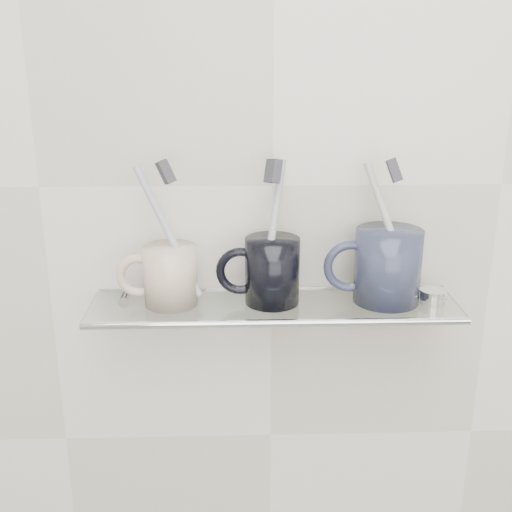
{
  "coord_description": "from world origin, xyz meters",
  "views": [
    {
      "loc": [
        -0.05,
        0.23,
        1.44
      ],
      "look_at": [
        -0.02,
        1.04,
        1.17
      ],
      "focal_mm": 45.0,
      "sensor_mm": 36.0,
      "label": 1
    }
  ],
  "objects_px": {
    "mug_left": "(170,275)",
    "mug_center": "(272,271)",
    "shelf_glass": "(274,306)",
    "mug_right": "(388,266)"
  },
  "relations": [
    {
      "from": "mug_center",
      "to": "mug_right",
      "type": "relative_size",
      "value": 0.9
    },
    {
      "from": "shelf_glass",
      "to": "mug_right",
      "type": "distance_m",
      "value": 0.16
    },
    {
      "from": "mug_left",
      "to": "mug_right",
      "type": "height_order",
      "value": "mug_right"
    },
    {
      "from": "mug_right",
      "to": "mug_left",
      "type": "bearing_deg",
      "value": -167.5
    },
    {
      "from": "mug_left",
      "to": "mug_center",
      "type": "relative_size",
      "value": 0.89
    },
    {
      "from": "mug_center",
      "to": "mug_right",
      "type": "distance_m",
      "value": 0.16
    },
    {
      "from": "mug_center",
      "to": "mug_right",
      "type": "bearing_deg",
      "value": -12.86
    },
    {
      "from": "mug_left",
      "to": "mug_right",
      "type": "xyz_separation_m",
      "value": [
        0.29,
        0.0,
        0.01
      ]
    },
    {
      "from": "shelf_glass",
      "to": "mug_center",
      "type": "height_order",
      "value": "mug_center"
    },
    {
      "from": "shelf_glass",
      "to": "mug_left",
      "type": "distance_m",
      "value": 0.15
    }
  ]
}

